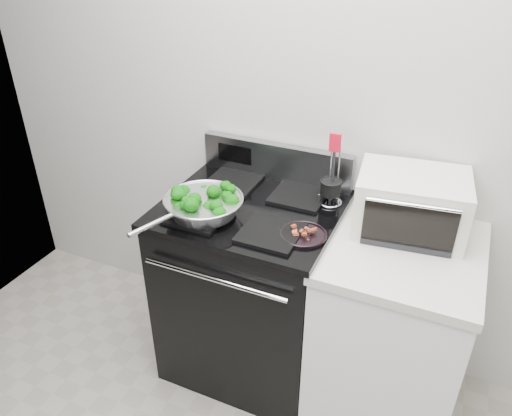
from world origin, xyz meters
The scene contains 8 objects.
back_wall centered at (0.00, 1.75, 1.35)m, with size 4.00×0.02×2.70m, color #B8B6AF.
gas_range centered at (-0.30, 1.41, 0.49)m, with size 0.79×0.69×1.13m.
counter centered at (0.39, 1.41, 0.46)m, with size 0.62×0.68×0.92m.
skillet centered at (-0.45, 1.26, 1.00)m, with size 0.35×0.53×0.07m.
broccoli_pile centered at (-0.45, 1.26, 1.02)m, with size 0.27×0.27×0.09m, color #043405, non-canonical shape.
bacon_plate centered at (0.00, 1.28, 0.97)m, with size 0.19×0.19×0.04m.
utensil_holder centered at (0.01, 1.58, 1.01)m, with size 0.11×0.11×0.34m.
toaster_oven centered at (0.36, 1.55, 1.05)m, with size 0.48×0.38×0.25m.
Camera 1 is at (0.51, -0.33, 2.08)m, focal length 35.00 mm.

